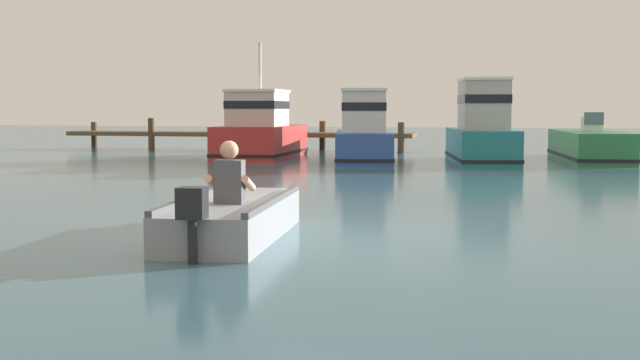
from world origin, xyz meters
The scene contains 7 objects.
ground_plane centered at (0.00, 0.00, 0.00)m, with size 120.00×120.00×0.00m, color #386070.
wooden_dock centered at (-8.18, 19.38, 0.61)m, with size 13.57×1.64×1.22m.
rowboat_with_person centered at (-1.21, -0.49, 0.25)m, with size 1.39×3.73×1.19m.
moored_boat_red centered at (-5.83, 14.97, 0.82)m, with size 2.25×4.78×3.68m.
moored_boat_blue centered at (-2.39, 14.44, 0.80)m, with size 2.75×5.91×2.17m.
moored_boat_teal centered at (1.17, 14.15, 0.90)m, with size 2.45×5.03×2.44m.
moored_boat_green centered at (4.31, 16.07, 0.43)m, with size 2.22×5.86×1.47m.
Camera 1 is at (2.08, -9.71, 1.56)m, focal length 45.25 mm.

